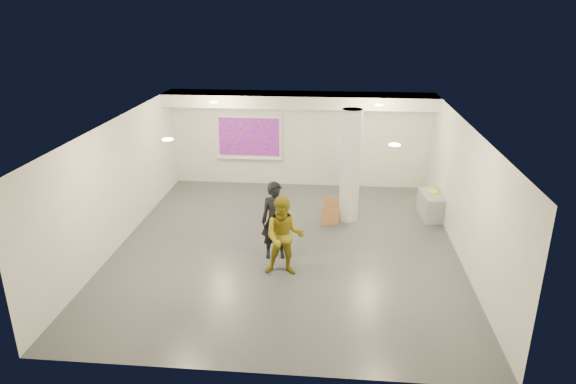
# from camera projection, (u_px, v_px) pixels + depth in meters

# --- Properties ---
(floor) EXTENTS (8.00, 9.00, 0.01)m
(floor) POSITION_uv_depth(u_px,v_px,m) (286.00, 246.00, 12.31)
(floor) COLOR #3B3E43
(floor) RESTS_ON ground
(ceiling) EXTENTS (8.00, 9.00, 0.01)m
(ceiling) POSITION_uv_depth(u_px,v_px,m) (286.00, 124.00, 11.27)
(ceiling) COLOR silver
(ceiling) RESTS_ON floor
(wall_back) EXTENTS (8.00, 0.01, 3.00)m
(wall_back) POSITION_uv_depth(u_px,v_px,m) (300.00, 139.00, 15.99)
(wall_back) COLOR silver
(wall_back) RESTS_ON floor
(wall_front) EXTENTS (8.00, 0.01, 3.00)m
(wall_front) POSITION_uv_depth(u_px,v_px,m) (258.00, 291.00, 7.59)
(wall_front) COLOR silver
(wall_front) RESTS_ON floor
(wall_left) EXTENTS (0.01, 9.00, 3.00)m
(wall_left) POSITION_uv_depth(u_px,v_px,m) (118.00, 183.00, 12.13)
(wall_left) COLOR silver
(wall_left) RESTS_ON floor
(wall_right) EXTENTS (0.01, 9.00, 3.00)m
(wall_right) POSITION_uv_depth(u_px,v_px,m) (465.00, 193.00, 11.45)
(wall_right) COLOR silver
(wall_right) RESTS_ON floor
(soffit_band) EXTENTS (8.00, 1.10, 0.36)m
(soffit_band) POSITION_uv_depth(u_px,v_px,m) (299.00, 100.00, 15.02)
(soffit_band) COLOR silver
(soffit_band) RESTS_ON ceiling
(downlight_nw) EXTENTS (0.22, 0.22, 0.02)m
(downlight_nw) POSITION_uv_depth(u_px,v_px,m) (214.00, 102.00, 13.80)
(downlight_nw) COLOR #EFCE8C
(downlight_nw) RESTS_ON ceiling
(downlight_ne) EXTENTS (0.22, 0.22, 0.02)m
(downlight_ne) POSITION_uv_depth(u_px,v_px,m) (379.00, 105.00, 13.42)
(downlight_ne) COLOR #EFCE8C
(downlight_ne) RESTS_ON ceiling
(downlight_sw) EXTENTS (0.22, 0.22, 0.02)m
(downlight_sw) POSITION_uv_depth(u_px,v_px,m) (168.00, 139.00, 10.06)
(downlight_sw) COLOR #EFCE8C
(downlight_sw) RESTS_ON ceiling
(downlight_se) EXTENTS (0.22, 0.22, 0.02)m
(downlight_se) POSITION_uv_depth(u_px,v_px,m) (395.00, 145.00, 9.68)
(downlight_se) COLOR #EFCE8C
(downlight_se) RESTS_ON ceiling
(column) EXTENTS (0.52, 0.52, 3.00)m
(column) POSITION_uv_depth(u_px,v_px,m) (350.00, 166.00, 13.34)
(column) COLOR silver
(column) RESTS_ON floor
(projection_screen) EXTENTS (2.10, 0.13, 1.42)m
(projection_screen) POSITION_uv_depth(u_px,v_px,m) (249.00, 137.00, 16.07)
(projection_screen) COLOR white
(projection_screen) RESTS_ON wall_back
(credenza) EXTENTS (0.58, 1.18, 0.67)m
(credenza) POSITION_uv_depth(u_px,v_px,m) (430.00, 205.00, 13.92)
(credenza) COLOR gray
(credenza) RESTS_ON floor
(postit_pad) EXTENTS (0.26, 0.34, 0.03)m
(postit_pad) POSITION_uv_depth(u_px,v_px,m) (433.00, 191.00, 13.92)
(postit_pad) COLOR yellow
(postit_pad) RESTS_ON credenza
(cardboard_back) EXTENTS (0.63, 0.32, 0.64)m
(cardboard_back) POSITION_uv_depth(u_px,v_px,m) (335.00, 208.00, 13.73)
(cardboard_back) COLOR olive
(cardboard_back) RESTS_ON floor
(cardboard_front) EXTENTS (0.46, 0.21, 0.49)m
(cardboard_front) POSITION_uv_depth(u_px,v_px,m) (330.00, 216.00, 13.41)
(cardboard_front) COLOR olive
(cardboard_front) RESTS_ON floor
(woman) EXTENTS (0.73, 0.55, 1.80)m
(woman) POSITION_uv_depth(u_px,v_px,m) (276.00, 221.00, 11.52)
(woman) COLOR black
(woman) RESTS_ON floor
(man) EXTENTS (0.87, 0.69, 1.76)m
(man) POSITION_uv_depth(u_px,v_px,m) (284.00, 236.00, 10.79)
(man) COLOR olive
(man) RESTS_ON floor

